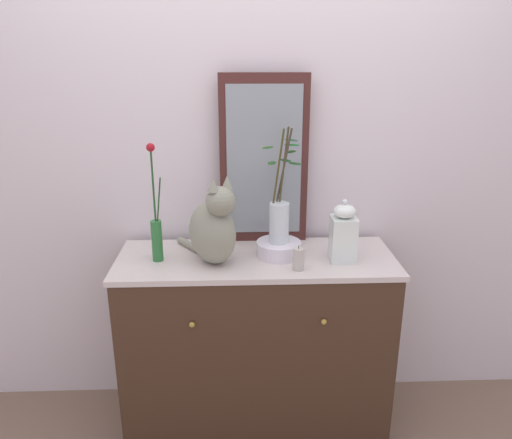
# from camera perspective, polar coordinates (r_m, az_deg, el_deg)

# --- Properties ---
(ground_plane) EXTENTS (6.00, 6.00, 0.00)m
(ground_plane) POSITION_cam_1_polar(r_m,az_deg,el_deg) (2.74, 0.00, -22.04)
(ground_plane) COLOR #7C6350
(wall_back) EXTENTS (4.40, 0.08, 2.60)m
(wall_back) POSITION_cam_1_polar(r_m,az_deg,el_deg) (2.43, -0.29, 7.16)
(wall_back) COLOR silver
(wall_back) RESTS_ON ground_plane
(sideboard) EXTENTS (1.26, 0.49, 0.91)m
(sideboard) POSITION_cam_1_polar(r_m,az_deg,el_deg) (2.46, 0.00, -14.05)
(sideboard) COLOR #412A1C
(sideboard) RESTS_ON ground_plane
(mirror_leaning) EXTENTS (0.42, 0.03, 0.80)m
(mirror_leaning) POSITION_cam_1_polar(r_m,az_deg,el_deg) (2.33, 0.93, 6.78)
(mirror_leaning) COLOR #48221F
(mirror_leaning) RESTS_ON sideboard
(cat_sitting) EXTENTS (0.33, 0.40, 0.40)m
(cat_sitting) POSITION_cam_1_polar(r_m,az_deg,el_deg) (2.14, -4.95, -1.00)
(cat_sitting) COLOR gray
(cat_sitting) RESTS_ON sideboard
(vase_slim_green) EXTENTS (0.06, 0.05, 0.53)m
(vase_slim_green) POSITION_cam_1_polar(r_m,az_deg,el_deg) (2.21, -11.42, -1.19)
(vase_slim_green) COLOR #2A7034
(vase_slim_green) RESTS_ON sideboard
(bowl_porcelain) EXTENTS (0.20, 0.20, 0.07)m
(bowl_porcelain) POSITION_cam_1_polar(r_m,az_deg,el_deg) (2.26, 2.63, -3.37)
(bowl_porcelain) COLOR white
(bowl_porcelain) RESTS_ON sideboard
(vase_glass_clear) EXTENTS (0.20, 0.16, 0.52)m
(vase_glass_clear) POSITION_cam_1_polar(r_m,az_deg,el_deg) (2.21, 2.73, 0.46)
(vase_glass_clear) COLOR silver
(vase_glass_clear) RESTS_ON bowl_porcelain
(jar_lidded_porcelain) EXTENTS (0.11, 0.11, 0.28)m
(jar_lidded_porcelain) POSITION_cam_1_polar(r_m,az_deg,el_deg) (2.21, 10.02, -1.61)
(jar_lidded_porcelain) COLOR white
(jar_lidded_porcelain) RESTS_ON sideboard
(candle_pillar) EXTENTS (0.05, 0.05, 0.11)m
(candle_pillar) POSITION_cam_1_polar(r_m,az_deg,el_deg) (2.11, 4.90, -4.56)
(candle_pillar) COLOR #BDB5AA
(candle_pillar) RESTS_ON sideboard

